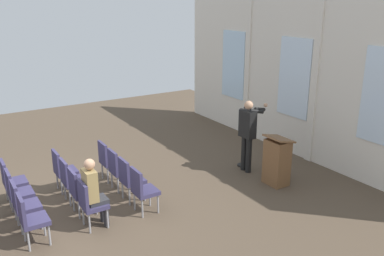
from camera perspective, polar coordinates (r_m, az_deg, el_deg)
ground_plane at (r=8.76m, az=-18.60°, el=-11.13°), size 16.77×16.77×0.00m
rear_partition at (r=11.17m, az=14.26°, el=6.91°), size 9.72×0.14×4.22m
speaker at (r=9.94m, az=7.71°, el=-0.38°), size 0.51×0.69×1.77m
mic_stand at (r=10.46m, az=7.09°, el=-3.49°), size 0.28×0.28×1.55m
lectern at (r=9.51m, az=11.65°, el=-4.51°), size 0.60×0.48×1.16m
chair_r0_c0 at (r=9.70m, az=-11.54°, el=-4.17°), size 0.46×0.44×0.94m
chair_r0_c1 at (r=9.18m, az=-10.19°, el=-5.38°), size 0.46×0.44×0.94m
chair_r0_c2 at (r=8.67m, az=-8.66°, el=-6.72°), size 0.46×0.44×0.94m
chair_r0_c3 at (r=8.17m, az=-6.93°, el=-8.23°), size 0.46×0.44×0.94m
chair_r1_c0 at (r=9.43m, az=-17.50°, el=-5.32°), size 0.46×0.44×0.94m
chair_r1_c1 at (r=8.89m, az=-16.46°, el=-6.64°), size 0.46×0.44×0.94m
chair_r1_c2 at (r=8.36m, az=-15.29°, el=-8.13°), size 0.46×0.44×0.94m
chair_r1_c3 at (r=7.84m, az=-13.95°, el=-9.82°), size 0.46×0.44×0.94m
audience_r1_c3 at (r=7.76m, az=-13.50°, el=-8.29°), size 0.36×0.39×1.35m
chair_r2_c0 at (r=9.26m, az=-23.76°, el=-6.46°), size 0.46×0.44×0.94m
chair_r2_c1 at (r=8.71m, az=-23.12°, el=-7.89°), size 0.46×0.44×0.94m
chair_r2_c2 at (r=8.17m, az=-22.38°, el=-9.52°), size 0.46×0.44×0.94m
chair_r2_c3 at (r=7.63m, az=-21.53°, el=-11.37°), size 0.46×0.44×0.94m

